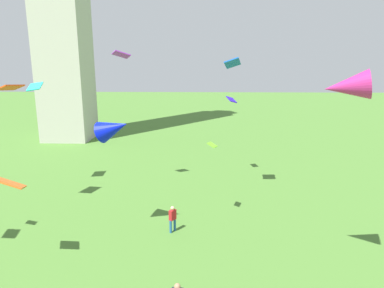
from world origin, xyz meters
TOP-DOWN VIEW (x-y plane):
  - person_2 at (-1.74, 20.08)m, footprint 0.45×0.48m
  - kite_flying_0 at (-9.02, 16.27)m, footprint 1.50×1.12m
  - kite_flying_2 at (5.79, 15.54)m, footprint 2.13×1.72m
  - kite_flying_5 at (2.02, 25.84)m, footprint 1.32×1.55m
  - kite_flying_6 at (2.41, 30.72)m, footprint 0.94×1.18m
  - kite_flying_7 at (-6.00, 27.14)m, footprint 1.45×1.25m
  - kite_flying_8 at (-12.15, 22.86)m, footprint 1.42×1.70m
  - kite_flying_9 at (-12.59, 27.01)m, footprint 1.21×1.46m
  - kite_flying_10 at (0.60, 21.99)m, footprint 0.71×0.92m
  - kite_flying_11 at (-4.84, 19.60)m, footprint 2.26×1.72m

SIDE VIEW (x-z plane):
  - person_2 at x=-1.74m, z-range 0.11..1.73m
  - kite_flying_0 at x=-9.02m, z-range 3.96..4.74m
  - kite_flying_10 at x=0.60m, z-range 4.71..5.07m
  - kite_flying_11 at x=-4.84m, z-range 5.49..7.20m
  - kite_flying_6 at x=2.41m, z-range 6.49..7.05m
  - kite_flying_9 at x=-12.59m, z-range 7.76..8.40m
  - kite_flying_8 at x=-12.15m, z-range 8.06..8.53m
  - kite_flying_2 at x=5.79m, z-range 8.16..9.60m
  - kite_flying_5 at x=2.02m, z-range 9.37..10.21m
  - kite_flying_7 at x=-6.00m, z-range 10.09..10.72m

